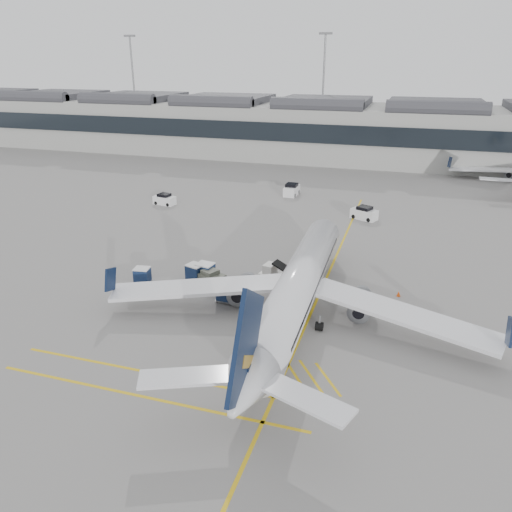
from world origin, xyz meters
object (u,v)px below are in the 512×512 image
(airliner_main, at_px, (297,288))
(baggage_cart_a, at_px, (226,292))
(belt_loader, at_px, (280,276))
(ramp_agent_b, at_px, (255,287))
(pushback_tug, at_px, (210,278))
(ramp_agent_a, at_px, (294,283))

(airliner_main, xyz_separation_m, baggage_cart_a, (-6.66, 0.99, -1.80))
(airliner_main, distance_m, belt_loader, 7.53)
(baggage_cart_a, distance_m, ramp_agent_b, 2.71)
(airliner_main, height_order, pushback_tug, airliner_main)
(belt_loader, xyz_separation_m, pushback_tug, (-6.19, -2.69, 0.09))
(ramp_agent_a, xyz_separation_m, ramp_agent_b, (-3.20, -2.08, 0.02))
(airliner_main, relative_size, ramp_agent_b, 19.04)
(baggage_cart_a, relative_size, ramp_agent_b, 0.95)
(ramp_agent_a, bearing_deg, ramp_agent_b, 167.95)
(belt_loader, distance_m, ramp_agent_b, 4.03)
(airliner_main, xyz_separation_m, ramp_agent_b, (-4.56, 2.70, -1.82))
(belt_loader, xyz_separation_m, ramp_agent_b, (-1.37, -3.78, 0.32))
(belt_loader, distance_m, ramp_agent_a, 2.51)
(belt_loader, relative_size, baggage_cart_a, 2.97)
(airliner_main, distance_m, ramp_agent_a, 5.29)
(baggage_cart_a, distance_m, pushback_tug, 3.91)
(airliner_main, height_order, ramp_agent_a, airliner_main)
(baggage_cart_a, bearing_deg, ramp_agent_b, 43.41)
(baggage_cart_a, bearing_deg, belt_loader, 61.91)
(baggage_cart_a, distance_m, ramp_agent_a, 6.51)
(belt_loader, height_order, ramp_agent_a, belt_loader)
(airliner_main, height_order, belt_loader, airliner_main)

